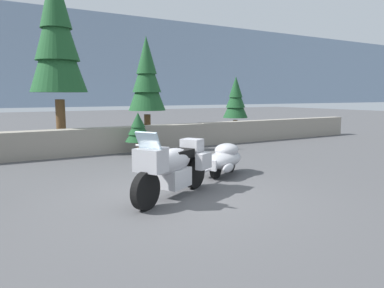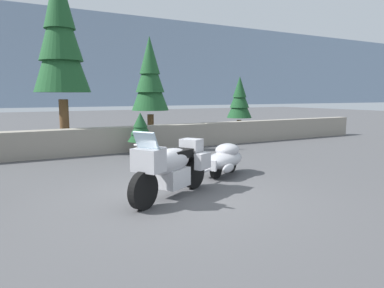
% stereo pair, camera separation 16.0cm
% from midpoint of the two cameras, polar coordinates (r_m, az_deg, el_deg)
% --- Properties ---
extents(ground_plane, '(80.00, 80.00, 0.00)m').
position_cam_midpoint_polar(ground_plane, '(6.78, -1.40, -8.67)').
color(ground_plane, '#4C4C4F').
extents(stone_guard_wall, '(24.00, 0.59, 0.95)m').
position_cam_midpoint_polar(stone_guard_wall, '(12.03, -16.00, 0.48)').
color(stone_guard_wall, gray).
rests_on(stone_guard_wall, ground).
extents(distant_ridgeline, '(240.00, 80.00, 16.00)m').
position_cam_midpoint_polar(distant_ridgeline, '(101.88, -27.44, 10.41)').
color(distant_ridgeline, '#7F93AD').
rests_on(distant_ridgeline, ground).
extents(touring_motorcycle, '(2.08, 1.41, 1.33)m').
position_cam_midpoint_polar(touring_motorcycle, '(6.64, -2.75, -3.50)').
color(touring_motorcycle, black).
rests_on(touring_motorcycle, ground).
extents(car_shaped_trailer, '(2.09, 1.41, 0.76)m').
position_cam_midpoint_polar(car_shaped_trailer, '(8.60, 5.77, -2.34)').
color(car_shaped_trailer, black).
rests_on(car_shaped_trailer, ground).
extents(pine_tree_tall, '(1.85, 1.85, 6.24)m').
position_cam_midpoint_polar(pine_tree_tall, '(12.92, -20.23, 16.20)').
color(pine_tree_tall, brown).
rests_on(pine_tree_tall, ground).
extents(pine_tree_secondary, '(1.42, 1.42, 4.17)m').
position_cam_midpoint_polar(pine_tree_secondary, '(13.78, -6.50, 10.64)').
color(pine_tree_secondary, brown).
rests_on(pine_tree_secondary, ground).
extents(pine_tree_far_right, '(1.14, 1.14, 2.80)m').
position_cam_midpoint_polar(pine_tree_far_right, '(16.38, 7.98, 7.17)').
color(pine_tree_far_right, brown).
rests_on(pine_tree_far_right, ground).
extents(pine_sapling_near, '(0.85, 0.85, 1.39)m').
position_cam_midpoint_polar(pine_sapling_near, '(11.50, -7.94, 2.50)').
color(pine_sapling_near, brown).
rests_on(pine_sapling_near, ground).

